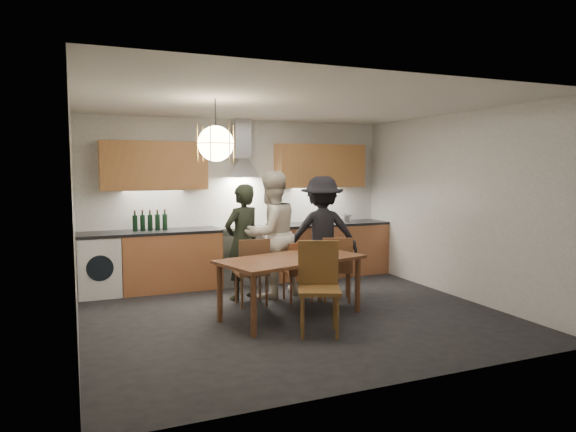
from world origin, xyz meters
name	(u,v)px	position (x,y,z in m)	size (l,w,h in m)	color
ground	(294,314)	(0.00, 0.00, 0.00)	(5.00, 5.00, 0.00)	black
room_shell	(294,178)	(0.00, 0.00, 1.71)	(5.02, 4.52, 2.61)	white
counter_run	(247,254)	(0.02, 1.95, 0.45)	(5.00, 0.62, 0.90)	#CE7F4F
range_stove	(246,255)	(0.00, 1.94, 0.44)	(0.90, 0.60, 0.92)	silver
wall_fixtures	(243,165)	(0.00, 2.07, 1.87)	(4.30, 0.54, 1.10)	tan
pendant_lamp	(216,144)	(-1.00, -0.10, 2.10)	(0.43, 0.43, 0.70)	black
dining_table	(291,265)	(-0.07, -0.08, 0.65)	(1.91, 1.30, 0.74)	brown
chair_back_left	(253,268)	(-0.36, 0.54, 0.52)	(0.44, 0.44, 0.91)	brown
chair_back_mid	(300,268)	(0.31, 0.51, 0.48)	(0.40, 0.40, 0.83)	brown
chair_back_right	(337,265)	(0.79, 0.34, 0.51)	(0.53, 0.53, 0.89)	brown
chair_front	(319,280)	(-0.01, -0.72, 0.58)	(0.60, 0.60, 1.01)	brown
person_left	(242,242)	(-0.36, 0.98, 0.80)	(0.59, 0.38, 1.61)	black
person_mid	(271,234)	(0.07, 0.97, 0.89)	(0.87, 0.67, 1.78)	beige
person_right	(322,233)	(0.92, 1.08, 0.85)	(1.10, 0.63, 1.70)	black
mixing_bowl	(311,222)	(1.13, 1.91, 0.93)	(0.27, 0.27, 0.07)	#A9A8AC
stock_pot	(346,219)	(1.79, 1.90, 0.96)	(0.17, 0.17, 0.12)	#ADADB0
wine_bottles	(150,220)	(-1.47, 2.00, 1.05)	(0.50, 0.07, 0.30)	black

